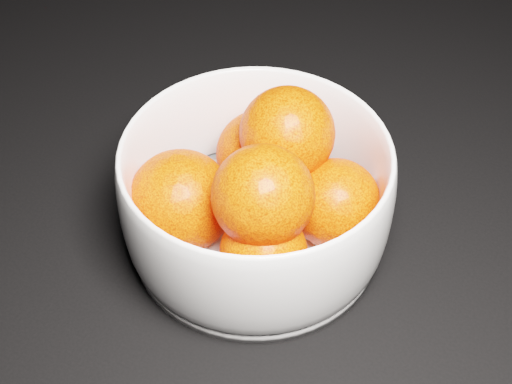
% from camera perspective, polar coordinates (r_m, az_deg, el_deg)
% --- Properties ---
extents(bowl, '(0.19, 0.19, 0.09)m').
position_cam_1_polar(bowl, '(0.50, 0.00, -0.37)').
color(bowl, white).
rests_on(bowl, ground).
extents(orange_pile, '(0.17, 0.15, 0.11)m').
position_cam_1_polar(orange_pile, '(0.49, 0.18, 0.45)').
color(orange_pile, '#FF3907').
rests_on(orange_pile, bowl).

